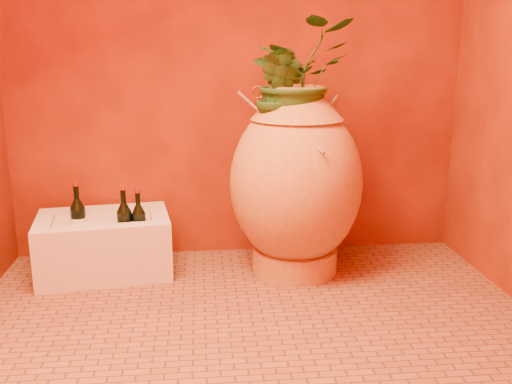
{
  "coord_description": "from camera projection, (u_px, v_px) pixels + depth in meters",
  "views": [
    {
      "loc": [
        -0.2,
        -2.16,
        1.16
      ],
      "look_at": [
        0.04,
        0.35,
        0.51
      ],
      "focal_mm": 40.0,
      "sensor_mm": 36.0,
      "label": 1
    }
  ],
  "objects": [
    {
      "name": "floor",
      "position": [
        254.0,
        331.0,
        2.39
      ],
      "size": [
        2.5,
        2.5,
        0.0
      ],
      "primitive_type": "plane",
      "color": "brown",
      "rests_on": "ground"
    },
    {
      "name": "wall_back",
      "position": [
        236.0,
        29.0,
        3.04
      ],
      "size": [
        2.5,
        0.02,
        2.5
      ],
      "primitive_type": "cube",
      "color": "#5D1805",
      "rests_on": "ground"
    },
    {
      "name": "amphora",
      "position": [
        296.0,
        182.0,
        2.92
      ],
      "size": [
        0.83,
        0.83,
        0.97
      ],
      "rotation": [
        0.0,
        0.0,
        0.25
      ],
      "color": "#C38037",
      "rests_on": "floor"
    },
    {
      "name": "stone_basin",
      "position": [
        104.0,
        246.0,
        2.98
      ],
      "size": [
        0.72,
        0.54,
        0.31
      ],
      "rotation": [
        0.0,
        0.0,
        0.14
      ],
      "color": "beige",
      "rests_on": "floor"
    },
    {
      "name": "wine_bottle_a",
      "position": [
        125.0,
        224.0,
        2.89
      ],
      "size": [
        0.08,
        0.08,
        0.32
      ],
      "color": "black",
      "rests_on": "stone_basin"
    },
    {
      "name": "wine_bottle_b",
      "position": [
        139.0,
        225.0,
        2.9
      ],
      "size": [
        0.07,
        0.07,
        0.3
      ],
      "color": "black",
      "rests_on": "stone_basin"
    },
    {
      "name": "wine_bottle_c",
      "position": [
        79.0,
        220.0,
        2.94
      ],
      "size": [
        0.08,
        0.08,
        0.32
      ],
      "color": "black",
      "rests_on": "stone_basin"
    },
    {
      "name": "wall_tap",
      "position": [
        258.0,
        101.0,
        3.06
      ],
      "size": [
        0.07,
        0.16,
        0.17
      ],
      "color": "#B57929",
      "rests_on": "wall_back"
    },
    {
      "name": "plant_main",
      "position": [
        297.0,
        78.0,
        2.8
      ],
      "size": [
        0.63,
        0.59,
        0.57
      ],
      "primitive_type": "imported",
      "rotation": [
        0.0,
        0.0,
        0.33
      ],
      "color": "#204A1A",
      "rests_on": "amphora"
    },
    {
      "name": "plant_side",
      "position": [
        279.0,
        95.0,
        2.74
      ],
      "size": [
        0.3,
        0.3,
        0.43
      ],
      "primitive_type": "imported",
      "rotation": [
        0.0,
        0.0,
        -0.81
      ],
      "color": "#204A1A",
      "rests_on": "amphora"
    }
  ]
}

